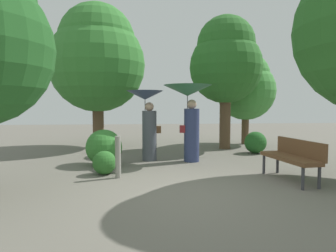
% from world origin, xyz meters
% --- Properties ---
extents(ground_plane, '(40.00, 40.00, 0.00)m').
position_xyz_m(ground_plane, '(0.00, 0.00, 0.00)').
color(ground_plane, '#6B665B').
extents(person_left, '(1.01, 1.01, 1.94)m').
position_xyz_m(person_left, '(-0.63, 3.13, 1.30)').
color(person_left, '#474C56').
rests_on(person_left, ground).
extents(person_right, '(1.31, 1.31, 2.08)m').
position_xyz_m(person_right, '(0.49, 2.86, 1.53)').
color(person_right, navy).
rests_on(person_right, ground).
extents(park_bench, '(0.65, 1.54, 0.83)m').
position_xyz_m(park_bench, '(2.24, 0.60, 0.51)').
color(park_bench, '#38383D').
rests_on(park_bench, ground).
extents(tree_near_left, '(3.45, 3.45, 5.21)m').
position_xyz_m(tree_near_left, '(-2.34, 6.01, 3.29)').
color(tree_near_left, brown).
rests_on(tree_near_left, ground).
extents(tree_mid_right, '(2.32, 2.32, 3.61)m').
position_xyz_m(tree_mid_right, '(3.39, 6.40, 2.30)').
color(tree_mid_right, brown).
rests_on(tree_mid_right, ground).
extents(tree_far_back, '(2.54, 2.54, 4.67)m').
position_xyz_m(tree_far_back, '(2.19, 5.17, 3.12)').
color(tree_far_back, brown).
rests_on(tree_far_back, ground).
extents(bush_path_left, '(0.52, 0.52, 0.52)m').
position_xyz_m(bush_path_left, '(-1.63, 1.53, 0.26)').
color(bush_path_left, '#2D6B28').
rests_on(bush_path_left, ground).
extents(bush_path_right, '(0.92, 0.92, 0.92)m').
position_xyz_m(bush_path_right, '(-1.76, 2.55, 0.46)').
color(bush_path_right, '#387F33').
rests_on(bush_path_right, ground).
extents(bush_behind_bench, '(0.70, 0.70, 0.70)m').
position_xyz_m(bush_behind_bench, '(2.87, 4.05, 0.35)').
color(bush_behind_bench, '#235B23').
rests_on(bush_behind_bench, ground).
extents(path_marker_post, '(0.12, 0.12, 0.89)m').
position_xyz_m(path_marker_post, '(-1.31, 1.17, 0.44)').
color(path_marker_post, gray).
rests_on(path_marker_post, ground).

